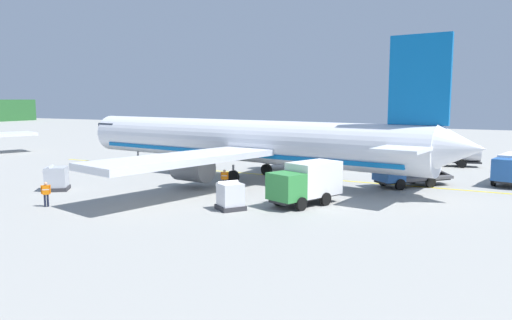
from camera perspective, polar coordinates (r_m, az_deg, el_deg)
name	(u,v)px	position (r m, az deg, el deg)	size (l,w,h in m)	color
airliner_foreground	(242,142)	(44.93, -1.60, 2.16)	(34.52, 41.67, 11.90)	silver
service_truck_baggage	(306,182)	(33.95, 5.88, -2.55)	(5.87, 4.07, 2.93)	#338C3F
service_truck_catering	(450,154)	(57.13, 21.74, 0.71)	(3.19, 6.10, 2.40)	yellow
service_truck_pushback	(402,173)	(42.30, 16.64, -1.49)	(6.52, 6.08, 2.77)	#2659A5
cargo_container_near	(56,179)	(42.28, -22.31, -2.02)	(2.51, 2.51, 2.02)	#333338
cargo_container_mid	(230,196)	(32.42, -3.02, -4.25)	(2.29, 2.29, 1.89)	#333338
crew_marshaller	(46,192)	(36.12, -23.32, -3.46)	(0.49, 0.47, 1.71)	#191E33
crew_loader_left	(225,178)	(39.58, -3.69, -2.08)	(0.34, 0.61, 1.63)	#191E33
apron_guide_line	(298,177)	(45.91, 4.94, -2.02)	(0.30, 60.00, 0.01)	yellow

